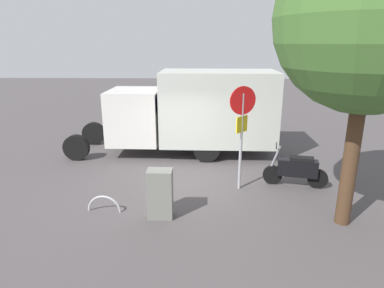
{
  "coord_description": "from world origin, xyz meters",
  "views": [
    {
      "loc": [
        -0.58,
        8.97,
        3.99
      ],
      "look_at": [
        -0.3,
        -0.65,
        1.06
      ],
      "focal_mm": 31.34,
      "sensor_mm": 36.0,
      "label": 1
    }
  ],
  "objects": [
    {
      "name": "ground_plane",
      "position": [
        0.0,
        0.0,
        0.0
      ],
      "size": [
        60.0,
        60.0,
        0.0
      ],
      "primitive_type": "plane",
      "color": "#4B4647"
    },
    {
      "name": "box_truck_near",
      "position": [
        -0.26,
        -3.01,
        1.65
      ],
      "size": [
        7.48,
        2.26,
        3.03
      ],
      "rotation": [
        0.0,
        0.0,
        -0.01
      ],
      "color": "black",
      "rests_on": "ground"
    },
    {
      "name": "motorcycle",
      "position": [
        -3.31,
        -0.05,
        0.52
      ],
      "size": [
        1.79,
        0.68,
        1.2
      ],
      "rotation": [
        0.0,
        0.0,
        -0.21
      ],
      "color": "black",
      "rests_on": "ground"
    },
    {
      "name": "stop_sign",
      "position": [
        -1.66,
        0.17,
        1.93
      ],
      "size": [
        0.71,
        0.33,
        2.9
      ],
      "color": "#9E9EA3",
      "rests_on": "ground"
    },
    {
      "name": "street_tree",
      "position": [
        -3.84,
        1.99,
        4.43
      ],
      "size": [
        3.77,
        3.77,
        6.33
      ],
      "color": "#47301E",
      "rests_on": "ground"
    },
    {
      "name": "utility_cabinet",
      "position": [
        0.38,
        1.83,
        0.59
      ],
      "size": [
        0.59,
        0.42,
        1.18
      ],
      "primitive_type": "cube",
      "rotation": [
        0.0,
        0.0,
        -0.01
      ],
      "color": "slate",
      "rests_on": "ground"
    },
    {
      "name": "bike_rack_hoop",
      "position": [
        1.79,
        1.63,
        0.0
      ],
      "size": [
        0.85,
        0.13,
        0.85
      ],
      "primitive_type": "torus",
      "rotation": [
        1.57,
        0.0,
        -0.1
      ],
      "color": "#B7B7BC",
      "rests_on": "ground"
    }
  ]
}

